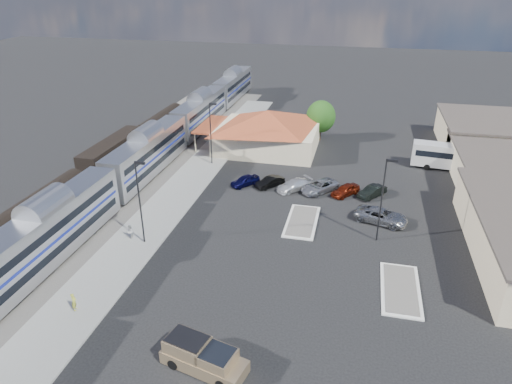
% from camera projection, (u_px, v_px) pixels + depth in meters
% --- Properties ---
extents(ground, '(280.00, 280.00, 0.00)m').
position_uv_depth(ground, '(263.00, 227.00, 49.46)').
color(ground, black).
rests_on(ground, ground).
extents(railbed, '(16.00, 100.00, 0.12)m').
position_uv_depth(railbed, '(122.00, 179.00, 60.77)').
color(railbed, '#4C4944').
rests_on(railbed, ground).
extents(platform, '(5.50, 92.00, 0.18)m').
position_uv_depth(platform, '(180.00, 192.00, 57.15)').
color(platform, gray).
rests_on(platform, ground).
extents(passenger_train, '(3.00, 104.00, 5.55)m').
position_uv_depth(passenger_train, '(148.00, 155.00, 61.02)').
color(passenger_train, silver).
rests_on(passenger_train, ground).
extents(freight_cars, '(2.80, 46.00, 4.00)m').
position_uv_depth(freight_cars, '(114.00, 155.00, 63.85)').
color(freight_cars, black).
rests_on(freight_cars, ground).
extents(station_depot, '(18.35, 12.24, 6.20)m').
position_uv_depth(station_depot, '(267.00, 130.00, 70.12)').
color(station_depot, '#BDAB8A').
rests_on(station_depot, ground).
extents(traffic_island_south, '(3.30, 7.50, 0.21)m').
position_uv_depth(traffic_island_south, '(302.00, 221.00, 50.35)').
color(traffic_island_south, silver).
rests_on(traffic_island_south, ground).
extents(traffic_island_north, '(3.30, 7.50, 0.21)m').
position_uv_depth(traffic_island_north, '(400.00, 289.00, 39.52)').
color(traffic_island_north, silver).
rests_on(traffic_island_north, ground).
extents(lamp_plat_s, '(1.08, 0.25, 9.00)m').
position_uv_depth(lamp_plat_s, '(140.00, 196.00, 44.12)').
color(lamp_plat_s, black).
rests_on(lamp_plat_s, ground).
extents(lamp_plat_n, '(1.08, 0.25, 9.00)m').
position_uv_depth(lamp_plat_n, '(211.00, 129.00, 63.44)').
color(lamp_plat_n, black).
rests_on(lamp_plat_n, ground).
extents(lamp_lot, '(1.08, 0.25, 9.00)m').
position_uv_depth(lamp_lot, '(383.00, 194.00, 44.68)').
color(lamp_lot, black).
rests_on(lamp_lot, ground).
extents(tree_depot, '(4.71, 4.71, 6.63)m').
position_uv_depth(tree_depot, '(321.00, 117.00, 73.45)').
color(tree_depot, '#382314').
rests_on(tree_depot, ground).
extents(pickup_truck, '(6.38, 3.55, 2.08)m').
position_uv_depth(pickup_truck, '(204.00, 358.00, 31.30)').
color(pickup_truck, tan).
rests_on(pickup_truck, ground).
extents(suv, '(6.25, 4.14, 1.59)m').
position_uv_depth(suv, '(381.00, 216.00, 50.00)').
color(suv, gray).
rests_on(suv, ground).
extents(coach_bus, '(11.31, 3.63, 3.57)m').
position_uv_depth(coach_bus, '(454.00, 156.00, 62.90)').
color(coach_bus, silver).
rests_on(coach_bus, ground).
extents(person_a, '(0.53, 0.66, 1.58)m').
position_uv_depth(person_a, '(74.00, 302.00, 36.65)').
color(person_a, gold).
rests_on(person_a, platform).
extents(person_b, '(0.70, 0.85, 1.59)m').
position_uv_depth(person_b, '(130.00, 231.00, 46.67)').
color(person_b, beige).
rests_on(person_b, platform).
extents(parked_car_a, '(3.78, 4.03, 1.35)m').
position_uv_depth(parked_car_a, '(245.00, 181.00, 58.88)').
color(parked_car_a, '#0B0B38').
rests_on(parked_car_a, ground).
extents(parked_car_b, '(3.63, 3.97, 1.32)m').
position_uv_depth(parked_car_b, '(270.00, 182.00, 58.50)').
color(parked_car_b, black).
rests_on(parked_car_b, ground).
extents(parked_car_c, '(4.73, 4.76, 1.38)m').
position_uv_depth(parked_car_c, '(294.00, 185.00, 57.56)').
color(parked_car_c, silver).
rests_on(parked_car_c, ground).
extents(parked_car_d, '(5.21, 5.59, 1.46)m').
position_uv_depth(parked_car_d, '(320.00, 186.00, 57.15)').
color(parked_car_d, gray).
rests_on(parked_car_d, ground).
extents(parked_car_e, '(3.80, 4.23, 1.39)m').
position_uv_depth(parked_car_e, '(345.00, 190.00, 56.25)').
color(parked_car_e, maroon).
rests_on(parked_car_e, ground).
extents(parked_car_f, '(3.73, 4.17, 1.37)m').
position_uv_depth(parked_car_f, '(372.00, 192.00, 55.86)').
color(parked_car_f, black).
rests_on(parked_car_f, ground).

